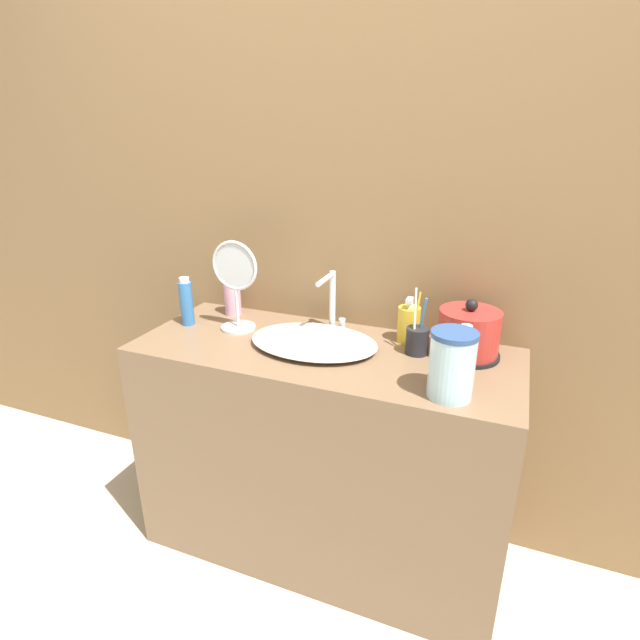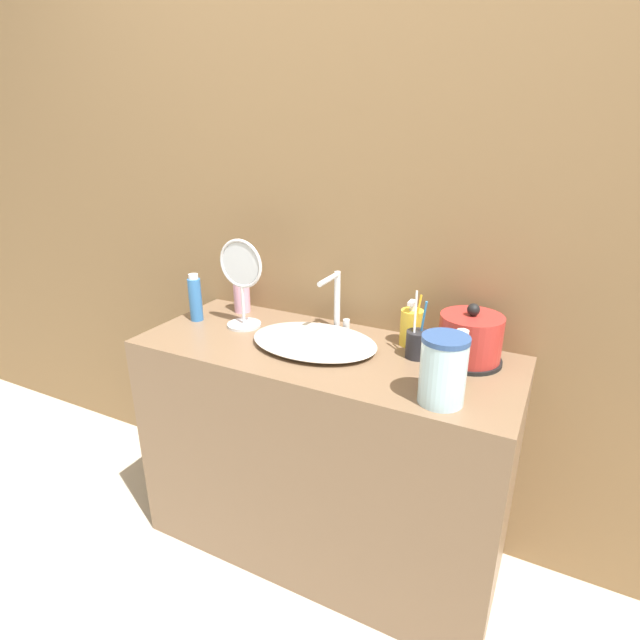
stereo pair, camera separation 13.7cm
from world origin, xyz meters
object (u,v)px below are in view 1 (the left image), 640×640
at_px(toothbrush_cup, 417,340).
at_px(hand_cream_bottle, 186,302).
at_px(shampoo_bottle, 464,353).
at_px(water_pitcher, 452,365).
at_px(lotion_bottle, 409,324).
at_px(mouthwash_bottle, 232,295).
at_px(faucet, 332,298).
at_px(vanity_mirror, 236,282).
at_px(electric_kettle, 468,335).

height_order(toothbrush_cup, hand_cream_bottle, toothbrush_cup).
xyz_separation_m(shampoo_bottle, water_pitcher, (-0.02, -0.12, 0.02)).
height_order(lotion_bottle, mouthwash_bottle, mouthwash_bottle).
bearing_deg(toothbrush_cup, lotion_bottle, 118.82).
bearing_deg(faucet, water_pitcher, -35.34).
xyz_separation_m(faucet, lotion_bottle, (0.27, -0.00, -0.06)).
bearing_deg(shampoo_bottle, vanity_mirror, 173.64).
relative_size(shampoo_bottle, water_pitcher, 0.87).
bearing_deg(water_pitcher, shampoo_bottle, 81.65).
xyz_separation_m(toothbrush_cup, shampoo_bottle, (0.15, -0.12, 0.03)).
bearing_deg(hand_cream_bottle, toothbrush_cup, 4.04).
xyz_separation_m(toothbrush_cup, mouthwash_bottle, (-0.73, 0.10, 0.03)).
bearing_deg(electric_kettle, toothbrush_cup, -164.74).
xyz_separation_m(hand_cream_bottle, vanity_mirror, (0.19, 0.03, 0.09)).
bearing_deg(hand_cream_bottle, water_pitcher, -10.56).
bearing_deg(toothbrush_cup, mouthwash_bottle, 172.54).
distance_m(toothbrush_cup, lotion_bottle, 0.10).
height_order(lotion_bottle, hand_cream_bottle, hand_cream_bottle).
xyz_separation_m(toothbrush_cup, hand_cream_bottle, (-0.83, -0.06, 0.04)).
bearing_deg(toothbrush_cup, electric_kettle, 15.26).
xyz_separation_m(faucet, shampoo_bottle, (0.48, -0.20, -0.04)).
bearing_deg(water_pitcher, vanity_mirror, 164.84).
height_order(shampoo_bottle, hand_cream_bottle, hand_cream_bottle).
distance_m(vanity_mirror, water_pitcher, 0.81).
relative_size(lotion_bottle, water_pitcher, 0.84).
relative_size(shampoo_bottle, vanity_mirror, 0.51).
height_order(faucet, toothbrush_cup, toothbrush_cup).
bearing_deg(shampoo_bottle, hand_cream_bottle, 176.58).
xyz_separation_m(hand_cream_bottle, water_pitcher, (0.97, -0.18, 0.01)).
bearing_deg(vanity_mirror, faucet, 20.13).
distance_m(mouthwash_bottle, water_pitcher, 0.93).
relative_size(hand_cream_bottle, water_pitcher, 0.95).
height_order(faucet, hand_cream_bottle, faucet).
bearing_deg(lotion_bottle, vanity_mirror, -168.99).
xyz_separation_m(toothbrush_cup, vanity_mirror, (-0.64, -0.03, 0.13)).
bearing_deg(lotion_bottle, water_pitcher, -60.51).
relative_size(electric_kettle, shampoo_bottle, 1.26).
bearing_deg(vanity_mirror, water_pitcher, -15.16).
xyz_separation_m(electric_kettle, lotion_bottle, (-0.20, 0.04, -0.01)).
bearing_deg(faucet, toothbrush_cup, -14.97).
height_order(hand_cream_bottle, vanity_mirror, vanity_mirror).
bearing_deg(shampoo_bottle, faucet, 156.84).
relative_size(mouthwash_bottle, vanity_mirror, 0.60).
height_order(lotion_bottle, water_pitcher, water_pitcher).
distance_m(faucet, shampoo_bottle, 0.52).
bearing_deg(lotion_bottle, shampoo_bottle, -45.24).
height_order(electric_kettle, water_pitcher, electric_kettle).
bearing_deg(hand_cream_bottle, faucet, 15.89).
bearing_deg(mouthwash_bottle, lotion_bottle, -0.88).
xyz_separation_m(electric_kettle, toothbrush_cup, (-0.15, -0.04, -0.02)).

